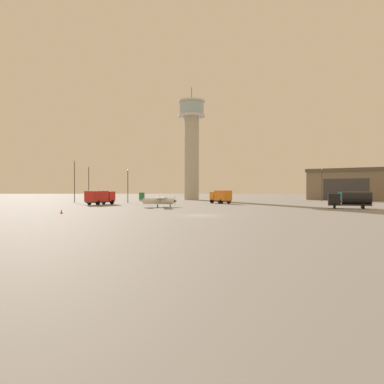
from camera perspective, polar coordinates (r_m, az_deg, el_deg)
ground_plane at (r=49.05m, az=1.37°, el=-3.50°), size 400.00×400.00×0.00m
control_tower at (r=118.39m, az=-0.07°, el=7.68°), size 8.20×8.20×34.33m
hangar at (r=129.26m, az=22.96°, el=1.04°), size 32.33×32.20×9.34m
airplane_white at (r=71.04m, az=-5.07°, el=-1.24°), size 7.19×9.16×2.70m
truck_box_orange at (r=87.84m, az=4.32°, el=-0.63°), size 4.77×6.43×2.98m
truck_box_red at (r=83.11m, az=-13.49°, el=-0.70°), size 5.50×7.21×2.93m
truck_fuel_tanker_black at (r=71.19m, az=22.43°, el=-0.98°), size 7.28×4.36×2.89m
truck_flatbed_teal at (r=95.23m, az=21.85°, el=-0.81°), size 5.37×6.08×2.66m
light_post_west at (r=102.97m, az=-15.08°, el=1.65°), size 0.44×0.44×9.30m
light_post_east at (r=91.91m, az=-9.50°, el=1.36°), size 0.44×0.44×7.95m
light_post_north at (r=97.90m, az=-17.05°, el=2.05°), size 0.44×0.44×10.42m
light_post_centre at (r=108.27m, az=18.71°, el=1.48°), size 0.44×0.44×8.92m
traffic_cone_near_left at (r=56.03m, az=-18.81°, el=-2.70°), size 0.36×0.36×0.65m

